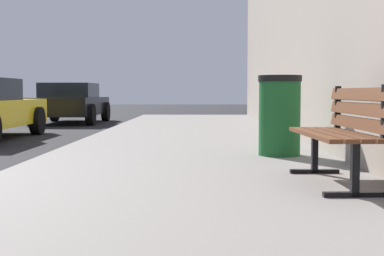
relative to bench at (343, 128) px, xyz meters
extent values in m
cube|color=gray|center=(-1.39, -0.75, -0.58)|extent=(4.00, 32.00, 0.15)
cube|color=brown|center=(-0.28, -0.01, -0.06)|extent=(0.17, 1.51, 0.04)
cube|color=brown|center=(-0.15, -0.01, -0.06)|extent=(0.17, 1.51, 0.04)
cube|color=brown|center=(-0.03, 0.00, -0.06)|extent=(0.17, 1.51, 0.04)
cube|color=brown|center=(0.10, 0.00, -0.06)|extent=(0.17, 1.51, 0.04)
cube|color=brown|center=(0.13, 0.01, 0.04)|extent=(0.12, 1.50, 0.11)
cube|color=brown|center=(0.13, 0.01, 0.17)|extent=(0.12, 1.50, 0.11)
cube|color=brown|center=(0.13, 0.01, 0.30)|extent=(0.12, 1.50, 0.11)
cube|color=black|center=(-0.07, -0.63, -0.28)|extent=(0.06, 0.06, 0.45)
cube|color=black|center=(-0.07, -0.63, -0.49)|extent=(0.50, 0.08, 0.04)
cube|color=black|center=(-0.12, 0.63, -0.28)|extent=(0.06, 0.06, 0.45)
cube|color=black|center=(-0.12, 0.63, -0.49)|extent=(0.50, 0.08, 0.04)
cube|color=black|center=(0.11, 0.64, 0.16)|extent=(0.05, 0.05, 0.44)
cylinder|color=#195926|center=(-0.24, 2.23, -0.02)|extent=(0.54, 0.54, 0.97)
cylinder|color=black|center=(-0.24, 2.23, 0.50)|extent=(0.57, 0.57, 0.08)
cylinder|color=black|center=(-5.06, 7.60, -0.34)|extent=(0.22, 0.64, 0.64)
cube|color=black|center=(-5.41, 12.35, -0.11)|extent=(1.76, 4.00, 0.55)
cube|color=black|center=(-5.41, 12.15, 0.39)|extent=(1.55, 1.80, 0.45)
cylinder|color=black|center=(-6.29, 13.63, -0.34)|extent=(0.22, 0.64, 0.64)
cylinder|color=black|center=(-4.52, 13.63, -0.34)|extent=(0.22, 0.64, 0.64)
cylinder|color=black|center=(-6.29, 11.07, -0.34)|extent=(0.22, 0.64, 0.64)
cylinder|color=black|center=(-4.52, 11.07, -0.34)|extent=(0.22, 0.64, 0.64)
camera|label=1|loc=(-1.29, -4.90, 0.32)|focal=50.80mm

